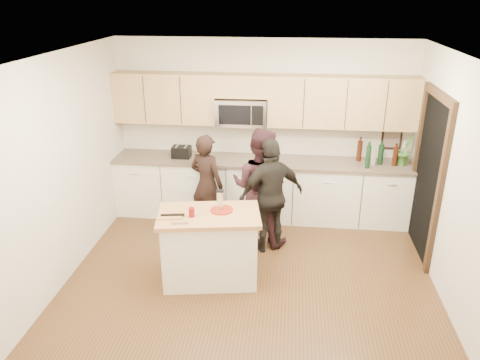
# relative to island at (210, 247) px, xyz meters

# --- Properties ---
(floor) EXTENTS (4.50, 4.50, 0.00)m
(floor) POSITION_rel_island_xyz_m (0.49, 0.13, -0.45)
(floor) COLOR #55361D
(floor) RESTS_ON ground
(room_shell) EXTENTS (4.52, 4.02, 2.71)m
(room_shell) POSITION_rel_island_xyz_m (0.49, 0.13, 1.28)
(room_shell) COLOR beige
(room_shell) RESTS_ON ground
(back_cabinetry) EXTENTS (4.50, 0.66, 0.94)m
(back_cabinetry) POSITION_rel_island_xyz_m (0.49, 1.82, 0.02)
(back_cabinetry) COLOR white
(back_cabinetry) RESTS_ON ground
(upper_cabinetry) EXTENTS (4.50, 0.33, 0.75)m
(upper_cabinetry) POSITION_rel_island_xyz_m (0.52, 1.97, 1.39)
(upper_cabinetry) COLOR tan
(upper_cabinetry) RESTS_ON ground
(microwave) EXTENTS (0.76, 0.41, 0.40)m
(microwave) POSITION_rel_island_xyz_m (0.18, 1.93, 1.20)
(microwave) COLOR silver
(microwave) RESTS_ON ground
(doorway) EXTENTS (0.06, 1.25, 2.20)m
(doorway) POSITION_rel_island_xyz_m (2.72, 1.03, 0.70)
(doorway) COLOR black
(doorway) RESTS_ON ground
(framed_picture) EXTENTS (0.30, 0.03, 0.38)m
(framed_picture) POSITION_rel_island_xyz_m (2.44, 2.12, 0.83)
(framed_picture) COLOR black
(framed_picture) RESTS_ON ground
(dish_towel) EXTENTS (0.34, 0.60, 0.48)m
(dish_towel) POSITION_rel_island_xyz_m (-0.46, 1.63, 0.35)
(dish_towel) COLOR white
(dish_towel) RESTS_ON ground
(island) EXTENTS (1.30, 0.88, 0.90)m
(island) POSITION_rel_island_xyz_m (0.00, 0.00, 0.00)
(island) COLOR white
(island) RESTS_ON ground
(red_plate) EXTENTS (0.27, 0.27, 0.02)m
(red_plate) POSITION_rel_island_xyz_m (0.14, 0.10, 0.45)
(red_plate) COLOR maroon
(red_plate) RESTS_ON island
(box_grater) EXTENTS (0.08, 0.06, 0.24)m
(box_grater) POSITION_rel_island_xyz_m (0.12, 0.10, 0.59)
(box_grater) COLOR silver
(box_grater) RESTS_ON red_plate
(drink_glass) EXTENTS (0.07, 0.07, 0.11)m
(drink_glass) POSITION_rel_island_xyz_m (-0.18, -0.10, 0.50)
(drink_glass) COLOR maroon
(drink_glass) RESTS_ON island
(cutting_board) EXTENTS (0.31, 0.24, 0.02)m
(cutting_board) POSITION_rel_island_xyz_m (-0.43, -0.12, 0.45)
(cutting_board) COLOR #A67545
(cutting_board) RESTS_ON island
(tongs) EXTENTS (0.28, 0.08, 0.02)m
(tongs) POSITION_rel_island_xyz_m (-0.40, -0.13, 0.47)
(tongs) COLOR black
(tongs) RESTS_ON cutting_board
(knife) EXTENTS (0.20, 0.06, 0.01)m
(knife) POSITION_rel_island_xyz_m (-0.28, -0.30, 0.47)
(knife) COLOR silver
(knife) RESTS_ON cutting_board
(toaster) EXTENTS (0.28, 0.21, 0.18)m
(toaster) POSITION_rel_island_xyz_m (-0.74, 1.80, 0.57)
(toaster) COLOR black
(toaster) RESTS_ON back_cabinetry
(bottle_cluster) EXTENTS (0.70, 0.38, 0.40)m
(bottle_cluster) POSITION_rel_island_xyz_m (2.25, 1.82, 0.66)
(bottle_cluster) COLOR #331509
(bottle_cluster) RESTS_ON back_cabinetry
(orchid) EXTENTS (0.30, 0.31, 0.44)m
(orchid) POSITION_rel_island_xyz_m (2.59, 1.85, 0.71)
(orchid) COLOR #3F772F
(orchid) RESTS_ON back_cabinetry
(woman_left) EXTENTS (0.64, 0.56, 1.48)m
(woman_left) POSITION_rel_island_xyz_m (-0.25, 1.26, 0.29)
(woman_left) COLOR black
(woman_left) RESTS_ON ground
(woman_center) EXTENTS (0.94, 0.82, 1.66)m
(woman_center) POSITION_rel_island_xyz_m (0.53, 1.02, 0.38)
(woman_center) COLOR black
(woman_center) RESTS_ON ground
(woman_right) EXTENTS (1.00, 0.79, 1.59)m
(woman_right) POSITION_rel_island_xyz_m (0.69, 0.83, 0.34)
(woman_right) COLOR black
(woman_right) RESTS_ON ground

